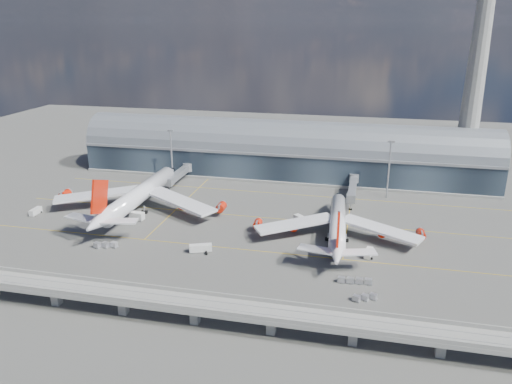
% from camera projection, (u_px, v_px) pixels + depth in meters
% --- Properties ---
extents(ground, '(500.00, 500.00, 0.00)m').
position_uv_depth(ground, '(246.00, 237.00, 179.39)').
color(ground, '#474744').
rests_on(ground, ground).
extents(taxi_lines, '(200.00, 80.12, 0.01)m').
position_uv_depth(taxi_lines, '(259.00, 215.00, 199.77)').
color(taxi_lines, gold).
rests_on(taxi_lines, ground).
extents(terminal, '(200.00, 30.00, 28.00)m').
position_uv_depth(terminal, '(284.00, 153.00, 247.59)').
color(terminal, '#1B242E').
rests_on(terminal, ground).
extents(control_tower, '(19.00, 19.00, 103.00)m').
position_uv_depth(control_tower, '(476.00, 73.00, 221.24)').
color(control_tower, gray).
rests_on(control_tower, ground).
extents(guideway, '(220.00, 8.50, 7.20)m').
position_uv_depth(guideway, '(194.00, 305.00, 126.97)').
color(guideway, gray).
rests_on(guideway, ground).
extents(floodlight_mast_left, '(3.00, 0.70, 25.70)m').
position_uv_depth(floodlight_mast_left, '(172.00, 155.00, 236.14)').
color(floodlight_mast_left, gray).
rests_on(floodlight_mast_left, ground).
extents(floodlight_mast_right, '(3.00, 0.70, 25.70)m').
position_uv_depth(floodlight_mast_right, '(389.00, 168.00, 215.16)').
color(floodlight_mast_right, gray).
rests_on(floodlight_mast_right, ground).
extents(airliner_left, '(72.65, 76.26, 23.32)m').
position_uv_depth(airliner_left, '(137.00, 196.00, 201.84)').
color(airliner_left, white).
rests_on(airliner_left, ground).
extents(airliner_right, '(61.05, 63.81, 20.24)m').
position_uv_depth(airliner_right, '(338.00, 225.00, 176.53)').
color(airliner_right, white).
rests_on(airliner_right, ground).
extents(jet_bridge_left, '(4.40, 28.00, 7.25)m').
position_uv_depth(jet_bridge_left, '(180.00, 174.00, 236.27)').
color(jet_bridge_left, gray).
rests_on(jet_bridge_left, ground).
extents(jet_bridge_right, '(4.40, 32.00, 7.25)m').
position_uv_depth(jet_bridge_right, '(353.00, 187.00, 217.48)').
color(jet_bridge_right, gray).
rests_on(jet_bridge_right, ground).
extents(service_truck_0, '(2.30, 6.17, 2.54)m').
position_uv_depth(service_truck_0, '(36.00, 211.00, 200.03)').
color(service_truck_0, silver).
rests_on(service_truck_0, ground).
extents(service_truck_1, '(5.89, 3.34, 3.26)m').
position_uv_depth(service_truck_1, '(137.00, 216.00, 194.33)').
color(service_truck_1, silver).
rests_on(service_truck_1, ground).
extents(service_truck_2, '(7.79, 4.83, 2.73)m').
position_uv_depth(service_truck_2, '(201.00, 248.00, 167.57)').
color(service_truck_2, silver).
rests_on(service_truck_2, ground).
extents(service_truck_3, '(3.00, 5.68, 2.61)m').
position_uv_depth(service_truck_3, '(369.00, 253.00, 164.20)').
color(service_truck_3, silver).
rests_on(service_truck_3, ground).
extents(service_truck_4, '(3.21, 4.66, 2.47)m').
position_uv_depth(service_truck_4, '(362.00, 223.00, 188.65)').
color(service_truck_4, silver).
rests_on(service_truck_4, ground).
extents(service_truck_5, '(5.89, 5.79, 2.89)m').
position_uv_depth(service_truck_5, '(300.00, 220.00, 191.44)').
color(service_truck_5, silver).
rests_on(service_truck_5, ground).
extents(cargo_train_0, '(8.48, 4.05, 1.86)m').
position_uv_depth(cargo_train_0, '(106.00, 245.00, 170.97)').
color(cargo_train_0, gray).
rests_on(cargo_train_0, ground).
extents(cargo_train_1, '(10.38, 2.44, 1.71)m').
position_uv_depth(cargo_train_1, '(355.00, 281.00, 147.70)').
color(cargo_train_1, gray).
rests_on(cargo_train_1, ground).
extents(cargo_train_2, '(7.29, 4.31, 1.63)m').
position_uv_depth(cargo_train_2, '(365.00, 297.00, 138.80)').
color(cargo_train_2, gray).
rests_on(cargo_train_2, ground).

